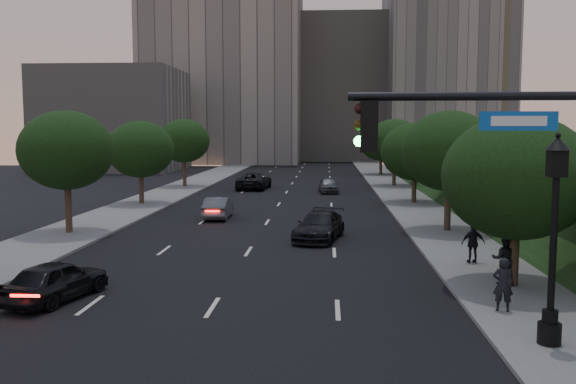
# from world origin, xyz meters

# --- Properties ---
(ground) EXTENTS (160.00, 160.00, 0.00)m
(ground) POSITION_xyz_m (0.00, 0.00, 0.00)
(ground) COLOR black
(ground) RESTS_ON ground
(road_surface) EXTENTS (16.00, 140.00, 0.02)m
(road_surface) POSITION_xyz_m (0.00, 30.00, 0.01)
(road_surface) COLOR black
(road_surface) RESTS_ON ground
(sidewalk_right) EXTENTS (4.50, 140.00, 0.15)m
(sidewalk_right) POSITION_xyz_m (10.25, 30.00, 0.07)
(sidewalk_right) COLOR slate
(sidewalk_right) RESTS_ON ground
(sidewalk_left) EXTENTS (4.50, 140.00, 0.15)m
(sidewalk_left) POSITION_xyz_m (-10.25, 30.00, 0.07)
(sidewalk_left) COLOR slate
(sidewalk_left) RESTS_ON ground
(parapet_wall) EXTENTS (0.35, 90.00, 0.70)m
(parapet_wall) POSITION_xyz_m (13.50, 28.00, 4.35)
(parapet_wall) COLOR slate
(parapet_wall) RESTS_ON embankment
(office_block_left) EXTENTS (26.00, 20.00, 32.00)m
(office_block_left) POSITION_xyz_m (-14.00, 92.00, 16.00)
(office_block_left) COLOR gray
(office_block_left) RESTS_ON ground
(office_block_mid) EXTENTS (22.00, 18.00, 26.00)m
(office_block_mid) POSITION_xyz_m (6.00, 102.00, 13.00)
(office_block_mid) COLOR gray
(office_block_mid) RESTS_ON ground
(office_block_right) EXTENTS (20.00, 22.00, 36.00)m
(office_block_right) POSITION_xyz_m (24.00, 96.00, 18.00)
(office_block_right) COLOR gray
(office_block_right) RESTS_ON ground
(office_block_filler) EXTENTS (18.00, 16.00, 14.00)m
(office_block_filler) POSITION_xyz_m (-26.00, 70.00, 7.00)
(office_block_filler) COLOR gray
(office_block_filler) RESTS_ON ground
(tree_right_a) EXTENTS (5.20, 5.20, 6.24)m
(tree_right_a) POSITION_xyz_m (10.30, 8.00, 4.02)
(tree_right_a) COLOR #38281C
(tree_right_a) RESTS_ON ground
(tree_right_b) EXTENTS (5.20, 5.20, 6.74)m
(tree_right_b) POSITION_xyz_m (10.30, 20.00, 4.52)
(tree_right_b) COLOR #38281C
(tree_right_b) RESTS_ON ground
(tree_right_c) EXTENTS (5.20, 5.20, 6.24)m
(tree_right_c) POSITION_xyz_m (10.30, 33.00, 4.02)
(tree_right_c) COLOR #38281C
(tree_right_c) RESTS_ON ground
(tree_right_d) EXTENTS (5.20, 5.20, 6.74)m
(tree_right_d) POSITION_xyz_m (10.30, 47.00, 4.52)
(tree_right_d) COLOR #38281C
(tree_right_d) RESTS_ON ground
(tree_right_e) EXTENTS (5.20, 5.20, 6.24)m
(tree_right_e) POSITION_xyz_m (10.30, 62.00, 4.02)
(tree_right_e) COLOR #38281C
(tree_right_e) RESTS_ON ground
(tree_left_b) EXTENTS (5.00, 5.00, 6.71)m
(tree_left_b) POSITION_xyz_m (-10.30, 18.00, 4.58)
(tree_left_b) COLOR #38281C
(tree_left_b) RESTS_ON ground
(tree_left_c) EXTENTS (5.00, 5.00, 6.34)m
(tree_left_c) POSITION_xyz_m (-10.30, 31.00, 4.21)
(tree_left_c) COLOR #38281C
(tree_left_c) RESTS_ON ground
(tree_left_d) EXTENTS (5.00, 5.00, 6.71)m
(tree_left_d) POSITION_xyz_m (-10.30, 45.00, 4.58)
(tree_left_d) COLOR #38281C
(tree_left_d) RESTS_ON ground
(street_lamp) EXTENTS (0.64, 0.64, 5.62)m
(street_lamp) POSITION_xyz_m (9.43, 1.94, 2.63)
(street_lamp) COLOR black
(street_lamp) RESTS_ON ground
(sedan_near_left) EXTENTS (2.64, 4.36, 1.39)m
(sedan_near_left) POSITION_xyz_m (-5.35, 5.52, 0.69)
(sedan_near_left) COLOR black
(sedan_near_left) RESTS_ON ground
(sedan_mid_left) EXTENTS (1.53, 4.23, 1.39)m
(sedan_mid_left) POSITION_xyz_m (-3.30, 24.56, 0.69)
(sedan_mid_left) COLOR #4E5055
(sedan_mid_left) RESTS_ON ground
(sedan_far_left) EXTENTS (3.08, 5.92, 1.59)m
(sedan_far_left) POSITION_xyz_m (-3.26, 43.66, 0.80)
(sedan_far_left) COLOR black
(sedan_far_left) RESTS_ON ground
(sedan_near_right) EXTENTS (2.99, 5.27, 1.44)m
(sedan_near_right) POSITION_xyz_m (3.26, 17.34, 0.72)
(sedan_near_right) COLOR black
(sedan_near_right) RESTS_ON ground
(sedan_far_right) EXTENTS (1.95, 4.20, 1.39)m
(sedan_far_right) POSITION_xyz_m (3.77, 40.89, 0.70)
(sedan_far_right) COLOR #4C4F52
(sedan_far_right) RESTS_ON ground
(pedestrian_a) EXTENTS (0.67, 0.50, 1.66)m
(pedestrian_a) POSITION_xyz_m (9.03, 4.80, 0.98)
(pedestrian_a) COLOR black
(pedestrian_a) RESTS_ON sidewalk_right
(pedestrian_b) EXTENTS (1.05, 0.92, 1.83)m
(pedestrian_b) POSITION_xyz_m (10.01, 8.09, 1.06)
(pedestrian_b) COLOR black
(pedestrian_b) RESTS_ON sidewalk_right
(pedestrian_c) EXTENTS (1.03, 0.53, 1.68)m
(pedestrian_c) POSITION_xyz_m (9.74, 11.63, 0.99)
(pedestrian_c) COLOR black
(pedestrian_c) RESTS_ON sidewalk_right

